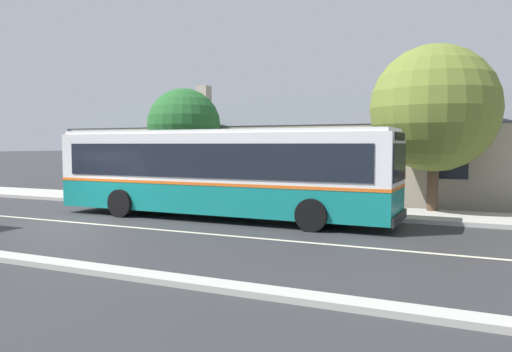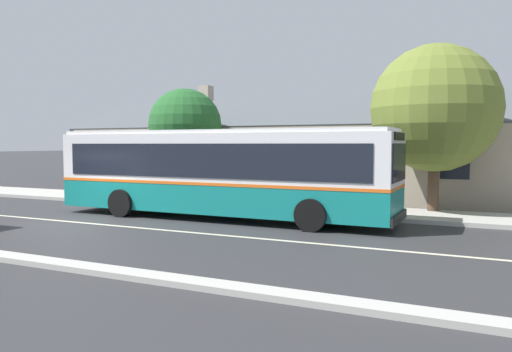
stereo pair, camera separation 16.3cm
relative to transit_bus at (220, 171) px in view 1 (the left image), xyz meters
The scene contains 9 objects.
ground_plane 5.13m from the transit_bus, 143.27° to the right, with size 300.00×300.00×0.00m, color #2D2D30.
sidewalk_far 5.22m from the transit_bus, 141.46° to the left, with size 60.00×3.00×0.15m, color #ADAAA3.
lane_divider_stripe 5.13m from the transit_bus, 143.27° to the right, with size 60.00×0.16×0.01m, color beige.
community_building 10.68m from the transit_bus, 95.23° to the left, with size 24.39×9.53×6.24m.
transit_bus is the anchor object (origin of this frame).
bench_by_building 6.58m from the transit_bus, 157.96° to the left, with size 1.59×0.51×0.94m.
bench_down_street 3.71m from the transit_bus, 124.60° to the left, with size 1.71×0.51×0.94m.
street_tree_primary 8.22m from the transit_bus, 31.58° to the left, with size 4.68×4.68×6.28m.
street_tree_secondary 6.45m from the transit_bus, 134.71° to the left, with size 3.41×3.41×5.22m.
Camera 1 is at (12.40, -12.52, 2.62)m, focal length 35.00 mm.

